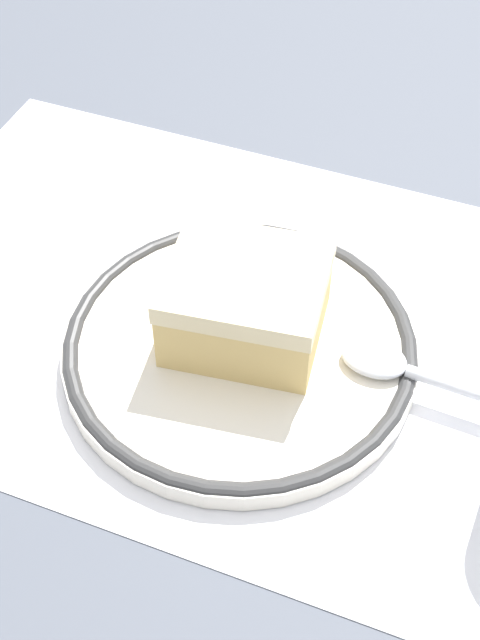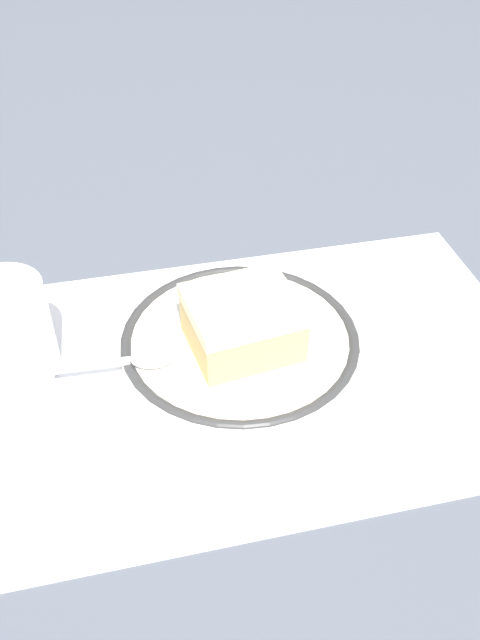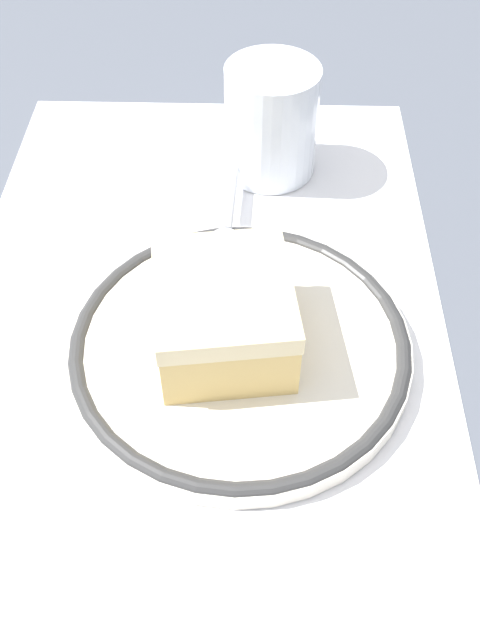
{
  "view_description": "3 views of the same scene",
  "coord_description": "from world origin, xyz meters",
  "px_view_note": "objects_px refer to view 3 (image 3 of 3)",
  "views": [
    {
      "loc": [
        -0.11,
        0.35,
        0.42
      ],
      "look_at": [
        0.01,
        0.03,
        0.03
      ],
      "focal_mm": 50.7,
      "sensor_mm": 36.0,
      "label": 1
    },
    {
      "loc": [
        -0.08,
        -0.4,
        0.41
      ],
      "look_at": [
        0.01,
        0.03,
        0.03
      ],
      "focal_mm": 37.64,
      "sensor_mm": 36.0,
      "label": 2
    },
    {
      "loc": [
        0.29,
        0.04,
        0.35
      ],
      "look_at": [
        0.01,
        0.03,
        0.03
      ],
      "focal_mm": 40.15,
      "sensor_mm": 36.0,
      "label": 3
    }
  ],
  "objects_px": {
    "cup": "(271,128)",
    "cake_slice": "(224,314)",
    "napkin": "(121,203)",
    "plate": "(240,346)",
    "spoon": "(228,221)"
  },
  "relations": [
    {
      "from": "plate",
      "to": "spoon",
      "type": "relative_size",
      "value": 1.38
    },
    {
      "from": "plate",
      "to": "spoon",
      "type": "distance_m",
      "value": 0.11
    },
    {
      "from": "cake_slice",
      "to": "napkin",
      "type": "height_order",
      "value": "cake_slice"
    },
    {
      "from": "plate",
      "to": "napkin",
      "type": "height_order",
      "value": "plate"
    },
    {
      "from": "plate",
      "to": "cup",
      "type": "xyz_separation_m",
      "value": [
        -0.19,
        0.02,
        0.03
      ]
    },
    {
      "from": "napkin",
      "to": "plate",
      "type": "bearing_deg",
      "value": 33.65
    },
    {
      "from": "cup",
      "to": "cake_slice",
      "type": "bearing_deg",
      "value": -8.31
    },
    {
      "from": "plate",
      "to": "spoon",
      "type": "xyz_separation_m",
      "value": [
        -0.11,
        -0.01,
        0.01
      ]
    },
    {
      "from": "cup",
      "to": "napkin",
      "type": "relative_size",
      "value": 0.7
    },
    {
      "from": "plate",
      "to": "cake_slice",
      "type": "height_order",
      "value": "cake_slice"
    },
    {
      "from": "plate",
      "to": "napkin",
      "type": "distance_m",
      "value": 0.17
    },
    {
      "from": "cake_slice",
      "to": "spoon",
      "type": "bearing_deg",
      "value": -178.84
    },
    {
      "from": "plate",
      "to": "cake_slice",
      "type": "relative_size",
      "value": 2.13
    },
    {
      "from": "plate",
      "to": "cup",
      "type": "height_order",
      "value": "cup"
    },
    {
      "from": "cake_slice",
      "to": "cup",
      "type": "relative_size",
      "value": 1.16
    }
  ]
}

